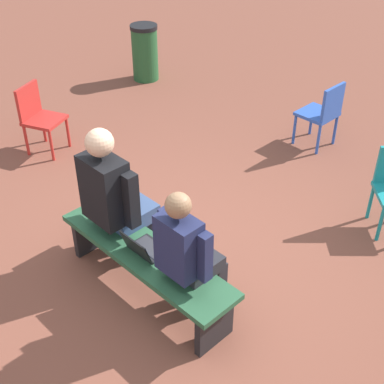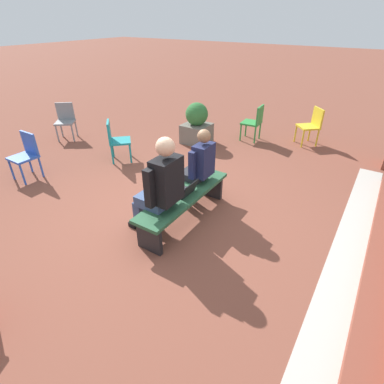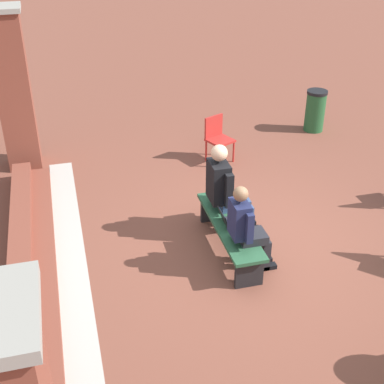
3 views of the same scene
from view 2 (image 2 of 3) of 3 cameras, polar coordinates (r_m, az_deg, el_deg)
ground_plane at (r=4.66m, az=-4.98°, el=-4.10°), size 60.00×60.00×0.00m
concrete_strip at (r=4.01m, az=26.28°, el=-14.70°), size 6.68×0.40×0.01m
bench at (r=4.31m, az=-1.46°, el=-1.44°), size 1.80×0.44×0.45m
person_student at (r=4.51m, az=1.07°, el=4.99°), size 0.50×0.63×1.28m
person_adult at (r=3.85m, az=-6.08°, el=1.06°), size 0.60×0.76×1.44m
laptop at (r=4.24m, az=-1.30°, el=0.22°), size 0.32×0.29×0.21m
plastic_chair_mid_courtyard at (r=6.26m, az=-29.05°, el=6.52°), size 0.42×0.42×0.84m
plastic_chair_foreground at (r=6.36m, az=-14.31°, el=9.86°), size 0.59×0.59×0.84m
plastic_chair_far_left at (r=7.42m, az=11.84°, el=13.14°), size 0.45×0.45×0.84m
plastic_chair_by_pillar at (r=7.56m, az=21.84°, el=11.93°), size 0.59×0.59×0.84m
plastic_chair_near_bench_right at (r=8.02m, az=-22.98°, el=12.71°), size 0.59×0.59×0.84m
planter at (r=7.15m, az=0.89°, el=12.74°), size 0.60×0.60×0.94m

